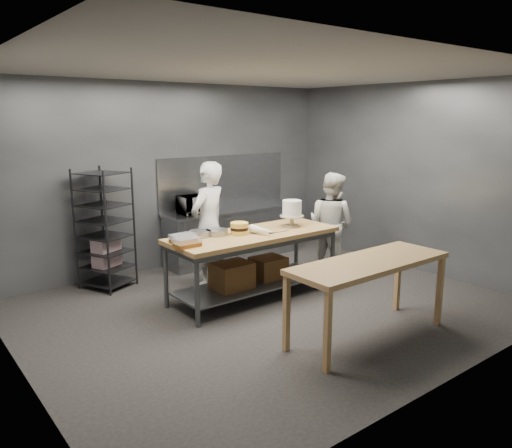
% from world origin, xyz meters
% --- Properties ---
extents(ground, '(6.00, 6.00, 0.00)m').
position_xyz_m(ground, '(0.00, 0.00, 0.00)').
color(ground, black).
rests_on(ground, ground).
extents(back_wall, '(6.00, 0.04, 3.00)m').
position_xyz_m(back_wall, '(0.00, 2.50, 1.50)').
color(back_wall, '#4C4F54').
rests_on(back_wall, ground).
extents(work_table, '(2.40, 0.90, 0.92)m').
position_xyz_m(work_table, '(0.04, 0.42, 0.57)').
color(work_table, olive).
rests_on(work_table, ground).
extents(near_counter, '(2.00, 0.70, 0.90)m').
position_xyz_m(near_counter, '(0.31, -1.37, 0.81)').
color(near_counter, olive).
rests_on(near_counter, ground).
extents(back_counter, '(2.60, 0.60, 0.90)m').
position_xyz_m(back_counter, '(1.00, 2.18, 0.45)').
color(back_counter, slate).
rests_on(back_counter, ground).
extents(splashback_panel, '(2.60, 0.02, 0.90)m').
position_xyz_m(splashback_panel, '(1.00, 2.48, 1.35)').
color(splashback_panel, slate).
rests_on(splashback_panel, back_counter).
extents(speed_rack, '(0.82, 0.84, 1.75)m').
position_xyz_m(speed_rack, '(-1.35, 2.10, 0.86)').
color(speed_rack, black).
rests_on(speed_rack, ground).
extents(chef_behind, '(0.78, 0.65, 1.84)m').
position_xyz_m(chef_behind, '(-0.13, 1.25, 0.92)').
color(chef_behind, white).
rests_on(chef_behind, ground).
extents(chef_right, '(0.76, 0.90, 1.62)m').
position_xyz_m(chef_right, '(1.70, 0.54, 0.81)').
color(chef_right, silver).
rests_on(chef_right, ground).
extents(microwave, '(0.54, 0.37, 0.30)m').
position_xyz_m(microwave, '(0.22, 2.18, 1.05)').
color(microwave, black).
rests_on(microwave, back_counter).
extents(frosted_cake_stand, '(0.34, 0.34, 0.38)m').
position_xyz_m(frosted_cake_stand, '(0.76, 0.42, 1.16)').
color(frosted_cake_stand, '#ACA38A').
rests_on(frosted_cake_stand, work_table).
extents(layer_cake, '(0.24, 0.24, 0.16)m').
position_xyz_m(layer_cake, '(-0.14, 0.46, 1.00)').
color(layer_cake, '#F5D04E').
rests_on(layer_cake, work_table).
extents(cake_pans, '(0.84, 0.40, 0.07)m').
position_xyz_m(cake_pans, '(-0.66, 0.62, 0.96)').
color(cake_pans, gray).
rests_on(cake_pans, work_table).
extents(piping_bag, '(0.21, 0.40, 0.12)m').
position_xyz_m(piping_bag, '(0.09, 0.25, 0.98)').
color(piping_bag, white).
rests_on(piping_bag, work_table).
extents(offset_spatula, '(0.36, 0.02, 0.02)m').
position_xyz_m(offset_spatula, '(0.32, 0.23, 0.93)').
color(offset_spatula, slate).
rests_on(offset_spatula, work_table).
extents(pastry_clamshells, '(0.37, 0.41, 0.11)m').
position_xyz_m(pastry_clamshells, '(-0.99, 0.42, 0.98)').
color(pastry_clamshells, '#96551E').
rests_on(pastry_clamshells, work_table).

